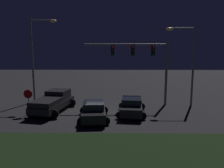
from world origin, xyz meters
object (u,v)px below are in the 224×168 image
at_px(car_sedan, 132,106).
at_px(traffic_signal_gantry, 142,57).
at_px(pickup_truck, 54,100).
at_px(street_lamp_left, 37,51).
at_px(stop_sign, 28,97).
at_px(street_lamp_right, 187,56).
at_px(car_sedan_far, 94,111).

distance_m(car_sedan, traffic_signal_gantry, 5.52).
relative_size(pickup_truck, street_lamp_left, 0.65).
xyz_separation_m(car_sedan, stop_sign, (-8.90, -0.31, 0.82)).
xyz_separation_m(pickup_truck, car_sedan, (7.06, -0.88, -0.26)).
height_order(traffic_signal_gantry, street_lamp_right, street_lamp_right).
bearing_deg(car_sedan, street_lamp_left, 70.71).
relative_size(traffic_signal_gantry, stop_sign, 3.73).
height_order(street_lamp_left, street_lamp_right, street_lamp_left).
relative_size(street_lamp_right, stop_sign, 3.50).
relative_size(street_lamp_left, stop_sign, 3.91).
bearing_deg(street_lamp_left, pickup_truck, -54.40).
relative_size(car_sedan_far, street_lamp_right, 0.58).
xyz_separation_m(traffic_signal_gantry, stop_sign, (-10.16, -3.71, -3.34)).
height_order(pickup_truck, street_lamp_left, street_lamp_left).
bearing_deg(traffic_signal_gantry, car_sedan, -110.40).
bearing_deg(pickup_truck, car_sedan, -86.58).
bearing_deg(street_lamp_left, stop_sign, -81.74).
xyz_separation_m(car_sedan_far, traffic_signal_gantry, (4.42, 4.88, 4.16)).
distance_m(pickup_truck, car_sedan_far, 4.57).
relative_size(car_sedan, traffic_signal_gantry, 0.55).
height_order(pickup_truck, traffic_signal_gantry, traffic_signal_gantry).
bearing_deg(traffic_signal_gantry, street_lamp_right, -4.26).
bearing_deg(car_sedan_far, pickup_truck, 54.00).
distance_m(car_sedan, street_lamp_right, 7.67).
xyz_separation_m(pickup_truck, stop_sign, (-1.84, -1.19, 0.56)).
relative_size(traffic_signal_gantry, street_lamp_left, 0.95).
distance_m(street_lamp_right, stop_sign, 15.29).
bearing_deg(street_lamp_left, street_lamp_right, -5.00).
distance_m(car_sedan_far, traffic_signal_gantry, 7.79).
bearing_deg(street_lamp_right, car_sedan_far, -152.59).
height_order(traffic_signal_gantry, stop_sign, traffic_signal_gantry).
relative_size(car_sedan, car_sedan_far, 1.00).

